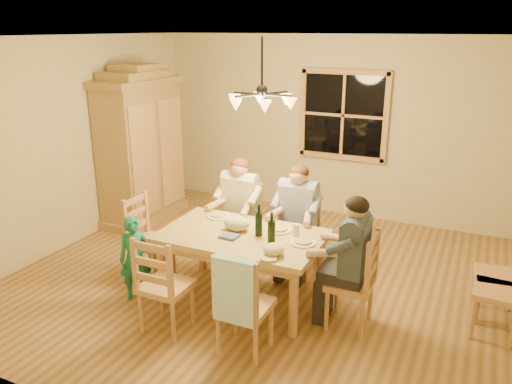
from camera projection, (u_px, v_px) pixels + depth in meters
The scene contains 31 objects.
floor at pixel (261, 279), 5.81m from camera, with size 5.50×5.50×0.00m, color brown.
ceiling at pixel (262, 36), 4.96m from camera, with size 5.50×5.00×0.02m, color white.
wall_back at pixel (330, 127), 7.54m from camera, with size 5.50×0.02×2.70m, color #CDB991.
wall_left at pixel (70, 143), 6.50m from camera, with size 0.02×5.00×2.70m, color #CDB991.
window at pixel (343, 115), 7.36m from camera, with size 1.30×0.06×1.30m.
chandelier at pixel (262, 99), 5.16m from camera, with size 0.77×0.68×0.71m.
armoire at pixel (141, 151), 7.34m from camera, with size 0.66×1.40×2.30m.
dining_table at pixel (242, 243), 5.18m from camera, with size 1.68×1.04×0.76m.
chair_far_left at pixel (240, 240), 6.14m from camera, with size 0.44×0.42×0.99m.
chair_far_right at pixel (297, 250), 5.84m from camera, with size 0.44×0.42×0.99m.
chair_near_left at pixel (167, 300), 4.77m from camera, with size 0.44×0.42×0.99m.
chair_near_right at pixel (245, 320), 4.44m from camera, with size 0.44×0.42×0.99m.
chair_end_left at pixel (152, 254), 5.75m from camera, with size 0.42×0.44×0.99m.
chair_end_right at pixel (349, 297), 4.83m from camera, with size 0.42×0.44×0.99m.
adult_woman at pixel (239, 198), 5.97m from camera, with size 0.40×0.42×0.87m.
adult_plaid_man at pixel (298, 207), 5.67m from camera, with size 0.40×0.42×0.87m.
adult_slate_man at pixel (353, 246), 4.66m from camera, with size 0.42×0.40×0.87m.
towel at pixel (235, 291), 4.16m from camera, with size 0.38×0.10×0.58m, color #ADDAEA.
wine_bottle_a at pixel (259, 220), 5.06m from camera, with size 0.08×0.08×0.33m, color black.
wine_bottle_b at pixel (272, 228), 4.86m from camera, with size 0.08×0.08×0.33m, color black.
plate_woman at pixel (219, 216), 5.60m from camera, with size 0.26×0.26×0.02m, color white.
plate_plaid at pixel (279, 230), 5.22m from camera, with size 0.26×0.26×0.02m, color white.
plate_slate at pixel (303, 243), 4.91m from camera, with size 0.26×0.26×0.02m, color white.
wine_glass_a at pixel (244, 218), 5.37m from camera, with size 0.06×0.06×0.14m, color silver.
wine_glass_b at pixel (296, 230), 5.05m from camera, with size 0.06×0.06×0.14m, color silver.
cap at pixel (274, 249), 4.66m from camera, with size 0.20×0.20×0.11m, color #CFBE8A.
napkin at pixel (229, 236), 5.05m from camera, with size 0.18×0.14×0.03m, color #4E5F90.
cloth_bundle at pixel (237, 223), 5.21m from camera, with size 0.28×0.22×0.15m, color #C2B98C.
child at pixel (135, 258), 5.28m from camera, with size 0.34×0.22×0.92m, color #1B7D61.
chair_spare_front at pixel (496, 306), 4.67m from camera, with size 0.45×0.46×0.99m.
chair_spare_back at pixel (496, 290), 4.95m from camera, with size 0.46×0.48×0.99m.
Camera 1 is at (2.16, -4.73, 2.79)m, focal length 35.00 mm.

